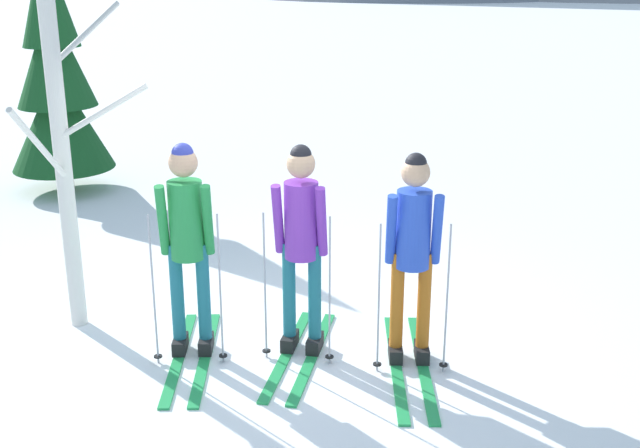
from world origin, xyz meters
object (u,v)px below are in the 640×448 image
object	(u,v)px
skier_in_purple	(302,237)
birch_tree_tall	(64,156)
skier_in_green	(187,240)
pine_tree_near	(56,81)
skier_in_blue	(413,247)

from	to	relation	value
skier_in_purple	birch_tree_tall	world-z (taller)	birch_tree_tall
skier_in_green	pine_tree_near	distance (m)	5.71
skier_in_green	birch_tree_tall	distance (m)	1.38
skier_in_purple	pine_tree_near	distance (m)	6.14
skier_in_green	pine_tree_near	bearing A→B (deg)	141.65
skier_in_green	skier_in_blue	size ratio (longest dim) A/B	1.02
skier_in_green	pine_tree_near	world-z (taller)	pine_tree_near
skier_in_purple	pine_tree_near	bearing A→B (deg)	149.68
skier_in_blue	pine_tree_near	distance (m)	6.83
skier_in_blue	birch_tree_tall	xyz separation A→B (m)	(-2.97, -0.57, 0.57)
skier_in_green	skier_in_blue	xyz separation A→B (m)	(1.71, 0.64, -0.01)
skier_in_purple	pine_tree_near	world-z (taller)	pine_tree_near
skier_in_green	skier_in_purple	xyz separation A→B (m)	(0.83, 0.44, 0.01)
birch_tree_tall	pine_tree_near	bearing A→B (deg)	132.71
birch_tree_tall	skier_in_blue	bearing A→B (deg)	10.89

